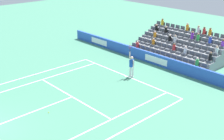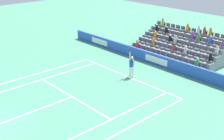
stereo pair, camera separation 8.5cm
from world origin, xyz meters
name	(u,v)px [view 1 (the left image)]	position (x,y,z in m)	size (l,w,h in m)	color
line_baseline	(127,76)	(0.00, -11.89, 0.00)	(10.97, 0.10, 0.01)	white
line_service	(72,97)	(0.00, -6.40, 0.00)	(8.23, 0.10, 0.01)	white
line_centre_service	(31,112)	(0.00, -3.20, 0.00)	(0.10, 6.40, 0.01)	white
line_singles_sideline_left	(37,81)	(4.12, -5.95, 0.00)	(0.10, 11.89, 0.01)	white
line_singles_sideline_right	(106,122)	(-4.12, -5.95, 0.00)	(0.10, 11.89, 0.01)	white
line_doubles_sideline_left	(29,76)	(5.49, -5.95, 0.00)	(0.10, 11.89, 0.01)	white
line_doubles_sideline_right	(122,132)	(-5.49, -5.95, 0.00)	(0.10, 11.89, 0.01)	white
line_centre_mark	(126,76)	(0.00, -11.79, 0.00)	(0.10, 0.20, 0.01)	white
sponsor_barrier	(157,60)	(0.00, -15.69, 0.51)	(23.66, 0.22, 1.01)	blue
tennis_player	(132,66)	(-0.35, -12.07, 0.99)	(0.53, 0.38, 2.85)	white
stadium_stand	(180,48)	(-0.01, -19.26, 0.83)	(8.68, 4.75, 3.04)	gray
loose_tennis_ball	(49,112)	(-0.81, -3.99, 0.03)	(0.07, 0.07, 0.07)	#D1E533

